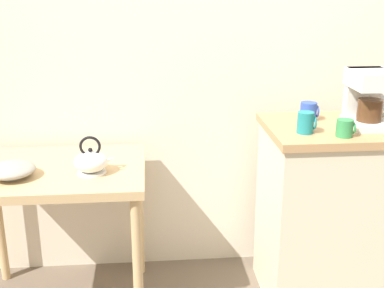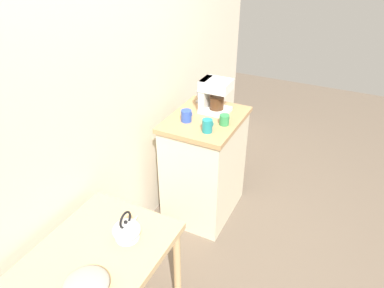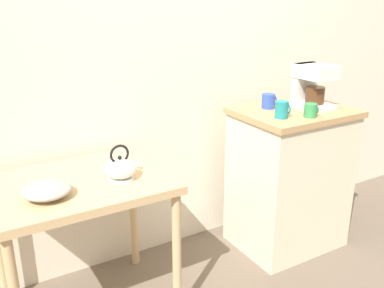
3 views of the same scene
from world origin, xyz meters
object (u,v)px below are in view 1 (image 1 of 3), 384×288
(coffee_maker, at_px, (368,95))
(table_clock, at_px, (376,106))
(mug_blue, at_px, (309,111))
(bowl_stoneware, at_px, (11,170))
(mug_tall_green, at_px, (345,128))
(teakettle, at_px, (92,162))
(mug_dark_teal, at_px, (306,123))

(coffee_maker, distance_m, table_clock, 0.22)
(mug_blue, bearing_deg, bowl_stoneware, -171.79)
(coffee_maker, height_order, mug_tall_green, coffee_maker)
(teakettle, xyz_separation_m, coffee_maker, (1.26, 0.07, 0.26))
(mug_dark_teal, distance_m, mug_blue, 0.22)
(bowl_stoneware, bearing_deg, table_clock, 8.18)
(bowl_stoneware, relative_size, table_clock, 1.77)
(bowl_stoneware, relative_size, mug_dark_teal, 2.18)
(coffee_maker, height_order, mug_dark_teal, coffee_maker)
(teakettle, distance_m, coffee_maker, 1.28)
(coffee_maker, distance_m, mug_tall_green, 0.25)
(teakettle, bearing_deg, bowl_stoneware, -176.47)
(bowl_stoneware, xyz_separation_m, teakettle, (0.34, 0.02, 0.02))
(teakettle, height_order, mug_dark_teal, mug_dark_teal)
(teakettle, height_order, coffee_maker, coffee_maker)
(mug_tall_green, bearing_deg, bowl_stoneware, 177.05)
(coffee_maker, xyz_separation_m, mug_tall_green, (-0.16, -0.16, -0.10))
(mug_dark_teal, bearing_deg, bowl_stoneware, 179.67)
(bowl_stoneware, bearing_deg, mug_blue, 8.21)
(bowl_stoneware, relative_size, mug_blue, 2.36)
(bowl_stoneware, relative_size, mug_tall_green, 2.64)
(teakettle, height_order, table_clock, table_clock)
(coffee_maker, relative_size, table_clock, 2.22)
(bowl_stoneware, height_order, coffee_maker, coffee_maker)
(mug_dark_teal, height_order, table_clock, table_clock)
(teakettle, xyz_separation_m, table_clock, (1.38, 0.23, 0.17))
(coffee_maker, distance_m, mug_blue, 0.28)
(coffee_maker, height_order, mug_blue, coffee_maker)
(table_clock, bearing_deg, mug_blue, -171.93)
(mug_dark_teal, bearing_deg, teakettle, 178.27)
(teakettle, distance_m, mug_blue, 1.05)
(coffee_maker, bearing_deg, mug_blue, 155.58)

